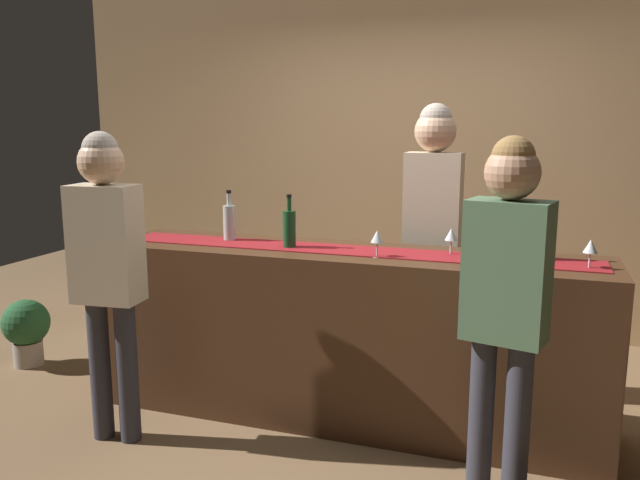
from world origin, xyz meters
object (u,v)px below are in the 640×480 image
at_px(potted_plant_small, 26,328).
at_px(wine_glass_near_customer, 451,235).
at_px(wine_glass_mid_counter, 377,237).
at_px(customer_browsing, 107,256).
at_px(wine_bottle_amber, 542,238).
at_px(wine_bottle_clear, 229,222).
at_px(bartender, 433,214).
at_px(customer_sipping, 506,286).
at_px(potted_plant_tall, 107,275).
at_px(wine_bottle_green, 289,228).
at_px(wine_glass_far_end, 591,247).

bearing_deg(potted_plant_small, wine_glass_near_customer, 0.42).
bearing_deg(wine_glass_mid_counter, customer_browsing, -157.99).
bearing_deg(wine_glass_near_customer, wine_bottle_amber, 1.81).
bearing_deg(wine_glass_mid_counter, wine_glass_near_customer, 27.72).
bearing_deg(wine_bottle_amber, wine_bottle_clear, -179.43).
bearing_deg(bartender, customer_sipping, 113.82).
bearing_deg(potted_plant_tall, wine_bottle_amber, -12.72).
bearing_deg(wine_glass_near_customer, potted_plant_tall, 165.01).
distance_m(wine_bottle_green, potted_plant_tall, 2.18).
xyz_separation_m(wine_bottle_green, wine_glass_near_customer, (0.89, 0.10, -0.01)).
bearing_deg(potted_plant_small, potted_plant_tall, 82.63).
relative_size(wine_bottle_amber, wine_glass_mid_counter, 2.10).
height_order(wine_bottle_amber, wine_glass_mid_counter, wine_bottle_amber).
bearing_deg(wine_bottle_clear, wine_glass_far_end, -3.42).
xyz_separation_m(bartender, potted_plant_small, (-2.72, -0.53, -0.85)).
relative_size(wine_bottle_green, wine_glass_near_customer, 2.10).
bearing_deg(customer_sipping, wine_glass_mid_counter, 158.59).
distance_m(wine_bottle_amber, bartender, 0.81).
relative_size(wine_bottle_green, wine_glass_far_end, 2.10).
height_order(wine_bottle_green, customer_browsing, customer_browsing).
relative_size(wine_glass_mid_counter, customer_browsing, 0.09).
height_order(wine_glass_far_end, bartender, bartender).
height_order(wine_glass_near_customer, potted_plant_tall, wine_glass_near_customer).
relative_size(bartender, customer_browsing, 1.10).
bearing_deg(wine_glass_near_customer, wine_glass_far_end, -10.19).
xyz_separation_m(wine_bottle_amber, bartender, (-0.64, 0.49, 0.03)).
bearing_deg(customer_browsing, wine_bottle_clear, 58.18).
bearing_deg(wine_bottle_green, wine_glass_near_customer, 6.32).
bearing_deg(customer_sipping, potted_plant_small, -177.92).
bearing_deg(wine_bottle_green, wine_bottle_amber, 4.79).
height_order(wine_bottle_amber, customer_browsing, customer_browsing).
bearing_deg(customer_browsing, potted_plant_tall, 122.15).
bearing_deg(bartender, wine_glass_far_end, 144.37).
height_order(wine_bottle_clear, customer_browsing, customer_browsing).
bearing_deg(wine_glass_far_end, wine_glass_near_customer, 169.81).
relative_size(wine_glass_mid_counter, bartender, 0.08).
relative_size(wine_glass_near_customer, wine_glass_mid_counter, 1.00).
height_order(wine_glass_near_customer, customer_browsing, customer_browsing).
height_order(wine_bottle_amber, customer_sipping, customer_sipping).
bearing_deg(bartender, wine_bottle_amber, 142.86).
height_order(wine_bottle_amber, potted_plant_tall, wine_bottle_amber).
relative_size(wine_bottle_amber, potted_plant_small, 0.64).
distance_m(wine_bottle_clear, wine_glass_near_customer, 1.31).
xyz_separation_m(wine_glass_mid_counter, customer_browsing, (-1.29, -0.52, -0.08)).
xyz_separation_m(wine_bottle_amber, customer_browsing, (-2.11, -0.73, -0.09)).
bearing_deg(wine_bottle_clear, potted_plant_tall, 153.19).
distance_m(wine_bottle_green, customer_browsing, 0.98).
bearing_deg(wine_bottle_clear, potted_plant_small, -179.34).
relative_size(customer_browsing, potted_plant_tall, 1.95).
height_order(wine_bottle_green, customer_sipping, customer_sipping).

